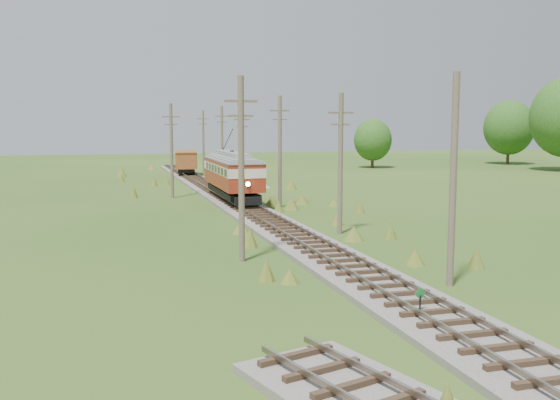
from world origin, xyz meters
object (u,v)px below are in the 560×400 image
object	(u,v)px
switch_marker	(420,300)
gravel_pile	(252,181)
gondola	(186,161)
streetcar	(232,172)

from	to	relation	value
switch_marker	gravel_pile	distance (m)	46.48
switch_marker	gondola	xyz separation A→B (m)	(0.20, 62.68, 1.39)
streetcar	gondola	size ratio (longest dim) A/B	1.51
switch_marker	gondola	size ratio (longest dim) A/B	0.13
switch_marker	gondola	world-z (taller)	gondola
switch_marker	streetcar	bearing A→B (deg)	89.65
switch_marker	gravel_pile	size ratio (longest dim) A/B	0.27
switch_marker	streetcar	distance (m)	33.22
streetcar	gondola	distance (m)	29.54
switch_marker	gondola	distance (m)	62.70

